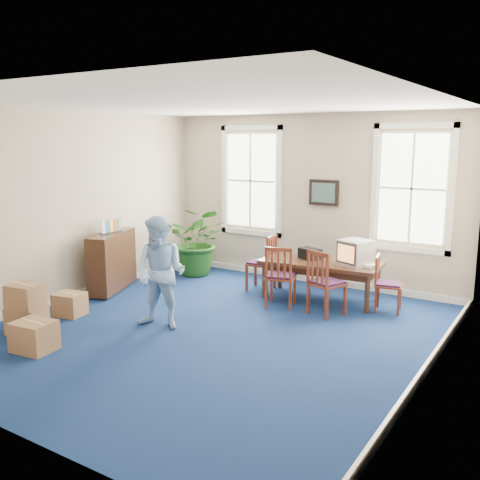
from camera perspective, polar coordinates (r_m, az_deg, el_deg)
The scene contains 24 objects.
floor at distance 7.86m, azimuth -3.00°, elevation -9.61°, with size 6.50×6.50×0.00m, color navy.
ceiling at distance 7.39m, azimuth -3.24°, elevation 14.35°, with size 6.50×6.50×0.00m, color white.
wall_back at distance 10.26m, azimuth 7.48°, elevation 4.31°, with size 6.50×6.50×0.00m, color #B8A78E.
wall_left at distance 9.50m, azimuth -18.06°, elevation 3.36°, with size 6.50×6.50×0.00m, color #B8A78E.
wall_right at distance 6.24m, azimuth 19.96°, elevation -0.36°, with size 6.50×6.50×0.00m, color #B8A78E.
baseboard_back at distance 10.51m, azimuth 7.20°, elevation -4.07°, with size 6.00×0.04×0.12m, color white.
baseboard_left at distance 9.78m, azimuth -17.43°, elevation -5.62°, with size 0.04×6.50×0.12m, color white.
baseboard_right at distance 6.70m, azimuth 18.84°, elevation -13.36°, with size 0.04×6.50×0.12m, color white.
window_left at distance 10.82m, azimuth 1.18°, elevation 6.32°, with size 1.40×0.12×2.20m, color white, non-canonical shape.
window_right at distance 9.57m, azimuth 17.88°, elevation 5.23°, with size 1.40×0.12×2.20m, color white, non-canonical shape.
wall_picture at distance 10.08m, azimuth 8.93°, elevation 5.01°, with size 0.58×0.06×0.48m, color black, non-canonical shape.
conference_table at distance 9.31m, azimuth 8.57°, elevation -4.28°, with size 2.00×0.91×0.68m, color #3D2416, non-canonical shape.
crt_tv at distance 9.01m, azimuth 12.22°, elevation -1.31°, with size 0.46×0.50×0.42m, color #B7B7BC, non-canonical shape.
game_console at distance 8.92m, azimuth 13.71°, elevation -2.71°, with size 0.15×0.19×0.05m, color white.
equipment_bag at distance 9.34m, azimuth 7.48°, elevation -1.46°, with size 0.37×0.24×0.19m, color black.
chair_near_left at distance 8.84m, azimuth 4.38°, elevation -3.82°, with size 0.46×0.46×1.03m, color maroon, non-canonical shape.
chair_near_right at distance 8.50m, azimuth 9.27°, elevation -4.48°, with size 0.47×0.47×1.04m, color maroon, non-canonical shape.
chair_end_left at distance 9.78m, azimuth 2.25°, elevation -2.40°, with size 0.46×0.46×1.02m, color maroon, non-canonical shape.
chair_end_right at distance 8.89m, azimuth 15.58°, elevation -4.52°, with size 0.41×0.41×0.91m, color maroon, non-canonical shape.
man at distance 7.82m, azimuth -8.46°, elevation -3.50°, with size 0.81×0.62×1.65m, color #96C1EC.
credenza at distance 10.00m, azimuth -13.47°, elevation -2.35°, with size 0.38×1.32×1.04m, color #3D2416.
brochure_rack at distance 9.86m, azimuth -13.56°, elevation 1.31°, with size 0.10×0.59×0.26m, color #99999E, non-canonical shape.
potted_plant at distance 10.86m, azimuth -4.51°, elevation -0.10°, with size 1.25×1.09×1.40m, color #194714.
cardboard_boxes at distance 8.15m, azimuth -20.54°, elevation -6.78°, with size 1.31×1.31×0.75m, color #9F7148, non-canonical shape.
Camera 1 is at (4.28, -6.01, 2.73)m, focal length 40.00 mm.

